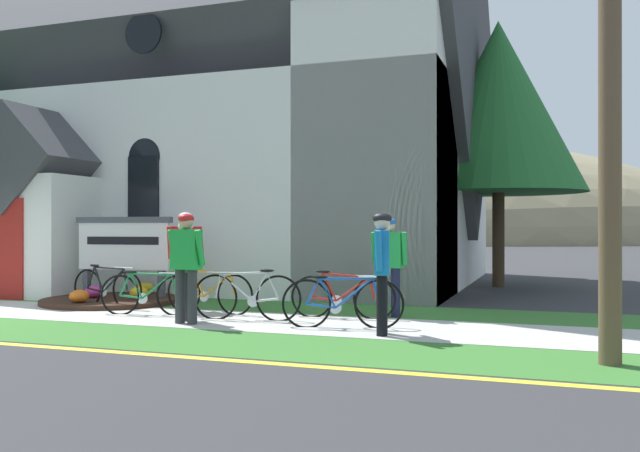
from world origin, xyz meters
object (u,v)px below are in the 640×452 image
object	(u,v)px
bicycle_blue	(247,296)
bicycle_yellow	(342,302)
church_sign	(124,246)
cyclist_in_blue_jersey	(186,263)
cyclist_in_red_jersey	(186,259)
bicycle_white	(342,296)
roadside_conifer	(498,107)
bicycle_red	(107,288)
cyclist_in_green_jersey	(382,263)
bicycle_orange	(148,294)
cyclist_in_yellow_jersey	(389,259)
cyclist_in_white_jersey	(186,252)
bicycle_black	(209,292)

from	to	relation	value
bicycle_blue	bicycle_yellow	distance (m)	1.72
bicycle_yellow	church_sign	bearing A→B (deg)	159.22
church_sign	cyclist_in_blue_jersey	distance (m)	3.43
cyclist_in_red_jersey	bicycle_white	bearing A→B (deg)	34.82
church_sign	roadside_conifer	bearing A→B (deg)	40.13
bicycle_red	cyclist_in_green_jersey	world-z (taller)	cyclist_in_green_jersey
bicycle_orange	cyclist_in_yellow_jersey	world-z (taller)	cyclist_in_yellow_jersey
bicycle_blue	roadside_conifer	bearing A→B (deg)	66.07
bicycle_red	cyclist_in_red_jersey	world-z (taller)	cyclist_in_red_jersey
bicycle_orange	cyclist_in_green_jersey	world-z (taller)	cyclist_in_green_jersey
cyclist_in_blue_jersey	cyclist_in_green_jersey	world-z (taller)	cyclist_in_green_jersey
cyclist_in_white_jersey	cyclist_in_red_jersey	xyz separation A→B (m)	(0.89, -1.48, -0.04)
bicycle_red	roadside_conifer	distance (m)	10.39
church_sign	cyclist_in_green_jersey	xyz separation A→B (m)	(6.00, -2.45, -0.13)
bicycle_white	cyclist_in_red_jersey	bearing A→B (deg)	-145.18
cyclist_in_green_jersey	bicycle_orange	bearing A→B (deg)	170.10
bicycle_yellow	cyclist_in_red_jersey	bearing A→B (deg)	-169.85
bicycle_orange	cyclist_in_yellow_jersey	bearing A→B (deg)	16.07
bicycle_blue	cyclist_in_red_jersey	xyz separation A→B (m)	(-0.70, -0.71, 0.62)
bicycle_black	cyclist_in_green_jersey	world-z (taller)	cyclist_in_green_jersey
bicycle_black	cyclist_in_green_jersey	xyz separation A→B (m)	(3.43, -1.31, 0.63)
bicycle_orange	church_sign	bearing A→B (deg)	135.09
cyclist_in_yellow_jersey	roadside_conifer	world-z (taller)	roadside_conifer
bicycle_white	cyclist_in_red_jersey	world-z (taller)	cyclist_in_red_jersey
roadside_conifer	cyclist_in_yellow_jersey	bearing A→B (deg)	-101.39
bicycle_black	cyclist_in_blue_jersey	bearing A→B (deg)	-82.95
church_sign	bicycle_red	size ratio (longest dim) A/B	1.26
cyclist_in_green_jersey	bicycle_yellow	bearing A→B (deg)	147.95
bicycle_white	bicycle_black	bearing A→B (deg)	-176.39
bicycle_blue	cyclist_in_yellow_jersey	distance (m)	2.43
bicycle_red	cyclist_in_green_jersey	distance (m)	5.81
roadside_conifer	cyclist_in_blue_jersey	bearing A→B (deg)	-118.09
bicycle_orange	roadside_conifer	bearing A→B (deg)	55.30
church_sign	cyclist_in_blue_jersey	bearing A→B (deg)	-38.15
bicycle_red	cyclist_in_yellow_jersey	xyz separation A→B (m)	(5.26, 0.49, 0.59)
cyclist_in_white_jersey	church_sign	bearing A→B (deg)	154.65
bicycle_yellow	cyclist_in_white_jersey	distance (m)	3.51
bicycle_orange	cyclist_in_green_jersey	xyz separation A→B (m)	(4.29, -0.75, 0.64)
bicycle_blue	bicycle_yellow	xyz separation A→B (m)	(1.69, -0.29, -0.01)
bicycle_blue	cyclist_in_yellow_jersey	world-z (taller)	cyclist_in_yellow_jersey
bicycle_yellow	cyclist_in_yellow_jersey	bearing A→B (deg)	75.41
cyclist_in_red_jersey	church_sign	bearing A→B (deg)	139.93
bicycle_black	bicycle_red	bearing A→B (deg)	177.80
church_sign	cyclist_in_red_jersey	size ratio (longest dim) A/B	1.27
church_sign	cyclist_in_red_jersey	distance (m)	3.78
bicycle_black	roadside_conifer	xyz separation A→B (m)	(4.37, 7.00, 4.16)
bicycle_black	bicycle_orange	bearing A→B (deg)	-146.76
church_sign	cyclist_in_white_jersey	distance (m)	2.21
bicycle_black	bicycle_white	size ratio (longest dim) A/B	1.00
church_sign	roadside_conifer	world-z (taller)	roadside_conifer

